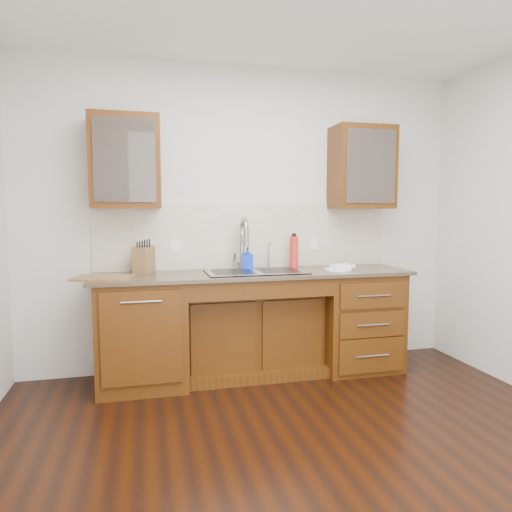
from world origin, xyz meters
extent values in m
cube|color=black|center=(0.00, 0.00, -0.05)|extent=(4.00, 3.50, 0.10)
cube|color=silver|center=(0.00, 1.80, 1.35)|extent=(4.00, 0.10, 2.70)
cube|color=#593014|center=(-0.95, 1.44, 0.44)|extent=(0.70, 0.62, 0.88)
cube|color=#593014|center=(0.00, 1.53, 0.35)|extent=(1.20, 0.44, 0.70)
cube|color=#593014|center=(0.95, 1.44, 0.44)|extent=(0.70, 0.62, 0.88)
cube|color=#84705B|center=(0.00, 1.43, 0.90)|extent=(2.70, 0.65, 0.03)
cube|color=beige|center=(0.00, 1.74, 1.21)|extent=(2.70, 0.02, 0.59)
cube|color=#9E9EA5|center=(0.00, 1.41, 0.83)|extent=(0.84, 0.46, 0.19)
cylinder|color=#999993|center=(-0.07, 1.64, 1.11)|extent=(0.04, 0.04, 0.40)
cylinder|color=#999993|center=(0.18, 1.65, 1.03)|extent=(0.02, 0.02, 0.24)
cube|color=#593014|center=(-1.05, 1.58, 1.83)|extent=(0.55, 0.34, 0.75)
cube|color=#593014|center=(1.05, 1.58, 1.83)|extent=(0.55, 0.34, 0.75)
cube|color=white|center=(-0.65, 1.73, 1.12)|extent=(0.08, 0.01, 0.12)
cube|color=white|center=(0.65, 1.73, 1.12)|extent=(0.08, 0.01, 0.12)
imported|color=#0A35E7|center=(-0.03, 1.58, 1.01)|extent=(0.11, 0.11, 0.20)
cylinder|color=red|center=(0.41, 1.61, 1.05)|extent=(0.10, 0.10, 0.29)
cylinder|color=white|center=(0.73, 1.36, 0.92)|extent=(0.26, 0.26, 0.01)
cube|color=white|center=(0.80, 1.42, 0.94)|extent=(0.20, 0.16, 0.03)
cube|color=brown|center=(-0.92, 1.60, 1.02)|extent=(0.19, 0.23, 0.22)
cube|color=brown|center=(-1.23, 1.31, 0.92)|extent=(0.49, 0.40, 0.02)
imported|color=white|center=(-1.13, 1.58, 1.78)|extent=(0.17, 0.17, 0.10)
imported|color=silver|center=(-0.90, 1.58, 1.77)|extent=(0.10, 0.10, 0.09)
imported|color=white|center=(0.98, 1.58, 1.77)|extent=(0.13, 0.13, 0.09)
imported|color=white|center=(1.11, 1.58, 1.77)|extent=(0.13, 0.13, 0.09)
camera|label=1|loc=(-0.92, -2.33, 1.43)|focal=32.00mm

